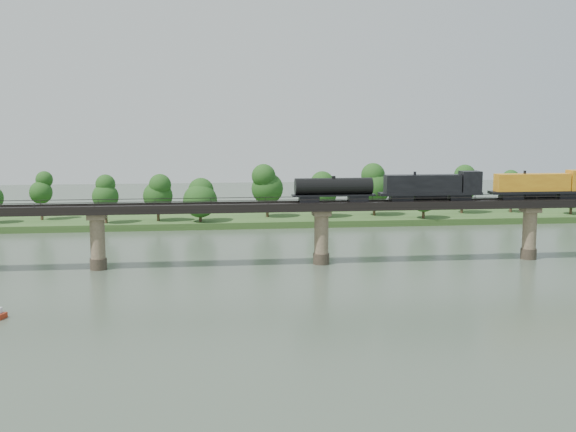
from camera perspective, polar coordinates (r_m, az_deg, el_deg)
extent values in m
plane|color=#374436|center=(104.32, 5.38, -7.07)|extent=(400.00, 400.00, 0.00)
cube|color=#2D4E1F|center=(186.57, -0.16, -0.20)|extent=(300.00, 24.00, 1.60)
cylinder|color=#473A2D|center=(132.29, -14.75, -3.67)|extent=(3.00, 3.00, 2.00)
cylinder|color=#8B775B|center=(131.49, -14.81, -1.75)|extent=(2.60, 2.60, 9.00)
cube|color=#8B775B|center=(130.91, -14.87, -0.02)|extent=(3.20, 3.20, 1.00)
cylinder|color=#473A2D|center=(132.81, 2.64, -3.38)|extent=(3.00, 3.00, 2.00)
cylinder|color=#8B775B|center=(132.02, 2.65, -1.46)|extent=(2.60, 2.60, 9.00)
cube|color=#8B775B|center=(131.43, 2.66, 0.26)|extent=(3.20, 3.20, 1.00)
cylinder|color=#473A2D|center=(144.83, 18.46, -2.84)|extent=(3.00, 3.00, 2.00)
cylinder|color=#8B775B|center=(144.10, 18.54, -1.08)|extent=(2.60, 2.60, 9.00)
cube|color=#8B775B|center=(143.57, 18.61, 0.50)|extent=(3.20, 3.20, 1.00)
cube|color=black|center=(131.28, 2.67, 0.80)|extent=(220.00, 5.00, 1.50)
cube|color=black|center=(130.44, 2.72, 1.12)|extent=(220.00, 0.12, 0.16)
cube|color=black|center=(131.91, 2.61, 1.20)|extent=(220.00, 0.12, 0.16)
cube|color=black|center=(128.76, 2.85, 1.31)|extent=(220.00, 0.10, 0.10)
cube|color=black|center=(133.46, 2.50, 1.54)|extent=(220.00, 0.10, 0.10)
cube|color=black|center=(128.80, 2.85, 1.16)|extent=(0.08, 0.08, 0.70)
cube|color=black|center=(133.50, 2.50, 1.39)|extent=(0.08, 0.08, 0.70)
cylinder|color=#382619|center=(188.27, -18.88, 0.27)|extent=(0.70, 0.70, 3.71)
sphere|color=#164012|center=(187.72, -18.94, 1.77)|extent=(5.67, 5.67, 5.67)
sphere|color=#164012|center=(187.45, -18.98, 2.71)|extent=(4.25, 4.25, 4.25)
cylinder|color=#382619|center=(177.80, -14.18, 0.00)|extent=(0.70, 0.70, 3.51)
sphere|color=#164012|center=(177.25, -14.23, 1.50)|extent=(6.31, 6.31, 6.31)
sphere|color=#164012|center=(176.96, -14.27, 2.44)|extent=(4.73, 4.73, 4.73)
cylinder|color=#382619|center=(179.17, -10.21, 0.15)|extent=(0.70, 0.70, 3.34)
sphere|color=#164012|center=(178.64, -10.25, 1.56)|extent=(7.18, 7.18, 7.18)
sphere|color=#164012|center=(178.37, -10.27, 2.45)|extent=(5.39, 5.39, 5.39)
cylinder|color=#382619|center=(176.23, -6.94, 0.00)|extent=(0.70, 0.70, 2.83)
sphere|color=#164012|center=(175.76, -6.96, 1.22)|extent=(8.26, 8.26, 8.26)
sphere|color=#164012|center=(175.51, -6.97, 1.98)|extent=(6.19, 6.19, 6.19)
cylinder|color=#382619|center=(183.39, -1.64, 0.54)|extent=(0.70, 0.70, 3.96)
sphere|color=#164012|center=(182.80, -1.64, 2.18)|extent=(8.07, 8.07, 8.07)
sphere|color=#164012|center=(182.50, -1.65, 3.21)|extent=(6.05, 6.05, 6.05)
cylinder|color=#382619|center=(183.66, 2.62, 0.43)|extent=(0.70, 0.70, 3.27)
sphere|color=#164012|center=(183.15, 2.63, 1.78)|extent=(8.03, 8.03, 8.03)
sphere|color=#164012|center=(182.89, 2.64, 2.63)|extent=(6.02, 6.02, 6.02)
cylinder|color=#382619|center=(187.59, 6.83, 0.64)|extent=(0.70, 0.70, 3.92)
sphere|color=#164012|center=(187.02, 6.85, 2.23)|extent=(8.29, 8.29, 8.29)
sphere|color=#164012|center=(186.73, 6.87, 3.23)|extent=(6.21, 6.21, 6.21)
cylinder|color=#382619|center=(183.94, 10.65, 0.28)|extent=(0.70, 0.70, 3.02)
sphere|color=#164012|center=(183.47, 10.68, 1.53)|extent=(7.74, 7.74, 7.74)
sphere|color=#164012|center=(183.21, 10.70, 2.31)|extent=(5.80, 5.80, 5.80)
cylinder|color=#382619|center=(196.33, 13.58, 0.78)|extent=(0.70, 0.70, 3.80)
sphere|color=#164012|center=(195.79, 13.62, 2.25)|extent=(7.47, 7.47, 7.47)
sphere|color=#164012|center=(195.53, 13.65, 3.17)|extent=(5.60, 5.60, 5.60)
cylinder|color=#382619|center=(201.74, 17.19, 0.77)|extent=(0.70, 0.70, 3.38)
sphere|color=#164012|center=(201.27, 17.24, 2.04)|extent=(6.23, 6.23, 6.23)
sphere|color=#164012|center=(201.02, 17.28, 2.84)|extent=(4.67, 4.67, 4.67)
cylinder|color=#382619|center=(202.66, 21.44, 0.52)|extent=(0.70, 0.70, 2.77)
sphere|color=#164012|center=(202.27, 21.50, 1.56)|extent=(7.04, 7.04, 7.04)
sphere|color=#164012|center=(202.05, 21.53, 2.21)|extent=(5.28, 5.28, 5.28)
cube|color=black|center=(146.51, 21.18, 1.52)|extent=(4.04, 2.42, 1.11)
cube|color=black|center=(141.62, 17.21, 1.50)|extent=(4.04, 2.42, 1.11)
cube|color=black|center=(143.91, 19.24, 1.79)|extent=(19.19, 3.03, 0.51)
cube|color=gold|center=(143.08, 18.73, 2.54)|extent=(14.14, 2.73, 3.23)
cylinder|color=black|center=(143.96, 19.23, 1.57)|extent=(6.06, 1.41, 1.41)
cube|color=black|center=(137.81, 13.37, 1.48)|extent=(4.04, 2.42, 1.11)
cube|color=black|center=(134.38, 8.92, 1.44)|extent=(4.04, 2.42, 1.11)
cube|color=black|center=(135.92, 11.18, 1.75)|extent=(19.19, 3.03, 0.51)
cube|color=black|center=(135.28, 10.59, 2.54)|extent=(14.14, 2.73, 3.23)
cube|color=black|center=(138.25, 14.19, 2.67)|extent=(3.64, 3.03, 3.84)
cylinder|color=black|center=(135.98, 11.17, 1.52)|extent=(6.06, 1.41, 1.41)
cube|color=black|center=(132.41, 5.55, 1.40)|extent=(3.54, 2.22, 1.11)
cube|color=black|center=(130.76, 1.65, 1.35)|extent=(3.54, 2.22, 1.11)
cube|color=black|center=(131.43, 3.61, 1.66)|extent=(15.15, 2.42, 0.30)
cylinder|color=black|center=(131.27, 3.62, 2.36)|extent=(14.14, 3.03, 3.03)
cylinder|color=black|center=(131.13, 3.63, 3.07)|extent=(0.71, 0.71, 0.51)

